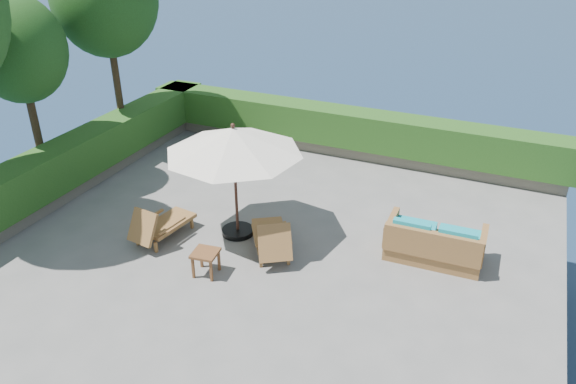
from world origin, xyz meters
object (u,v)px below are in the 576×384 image
at_px(patio_umbrella, 233,142).
at_px(lounge_right, 272,237).
at_px(wicker_loveseat, 434,244).
at_px(lounge_left, 160,225).
at_px(side_table, 205,256).

relative_size(patio_umbrella, lounge_right, 2.02).
relative_size(lounge_right, wicker_loveseat, 0.87).
bearing_deg(lounge_right, wicker_loveseat, -12.87).
xyz_separation_m(lounge_left, lounge_right, (2.47, 0.48, 0.02)).
distance_m(lounge_left, wicker_loveseat, 5.85).
height_order(patio_umbrella, wicker_loveseat, patio_umbrella).
bearing_deg(lounge_right, lounge_left, 158.45).
bearing_deg(wicker_loveseat, side_table, -151.58).
bearing_deg(lounge_left, lounge_right, 19.23).
bearing_deg(lounge_left, wicker_loveseat, 24.19).
distance_m(lounge_right, side_table, 1.48).
distance_m(patio_umbrella, side_table, 2.41).
height_order(lounge_left, wicker_loveseat, wicker_loveseat).
distance_m(patio_umbrella, wicker_loveseat, 4.64).
bearing_deg(side_table, wicker_loveseat, 29.86).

